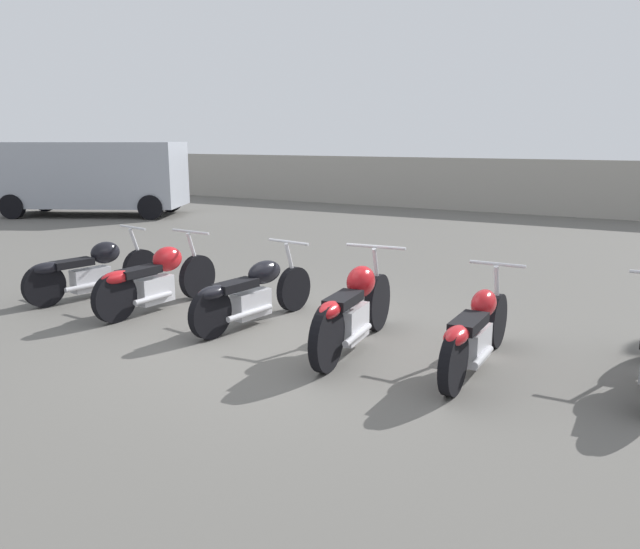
{
  "coord_description": "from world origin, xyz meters",
  "views": [
    {
      "loc": [
        3.64,
        -5.67,
        2.25
      ],
      "look_at": [
        0.0,
        0.66,
        0.65
      ],
      "focal_mm": 35.0,
      "sensor_mm": 36.0,
      "label": 1
    }
  ],
  "objects_px": {
    "motorcycle_slot_0": "(92,270)",
    "parked_van": "(93,175)",
    "motorcycle_slot_2": "(252,293)",
    "motorcycle_slot_3": "(354,309)",
    "motorcycle_slot_4": "(476,332)",
    "motorcycle_slot_1": "(156,279)"
  },
  "relations": [
    {
      "from": "motorcycle_slot_0",
      "to": "motorcycle_slot_1",
      "type": "height_order",
      "value": "motorcycle_slot_1"
    },
    {
      "from": "motorcycle_slot_2",
      "to": "parked_van",
      "type": "height_order",
      "value": "parked_van"
    },
    {
      "from": "motorcycle_slot_3",
      "to": "motorcycle_slot_4",
      "type": "relative_size",
      "value": 1.03
    },
    {
      "from": "motorcycle_slot_1",
      "to": "motorcycle_slot_2",
      "type": "distance_m",
      "value": 1.5
    },
    {
      "from": "motorcycle_slot_3",
      "to": "motorcycle_slot_4",
      "type": "bearing_deg",
      "value": -3.96
    },
    {
      "from": "motorcycle_slot_0",
      "to": "motorcycle_slot_3",
      "type": "xyz_separation_m",
      "value": [
        4.31,
        -0.18,
        0.05
      ]
    },
    {
      "from": "motorcycle_slot_0",
      "to": "motorcycle_slot_2",
      "type": "xyz_separation_m",
      "value": [
        2.81,
        0.04,
        0.0
      ]
    },
    {
      "from": "motorcycle_slot_1",
      "to": "parked_van",
      "type": "height_order",
      "value": "parked_van"
    },
    {
      "from": "motorcycle_slot_2",
      "to": "motorcycle_slot_4",
      "type": "distance_m",
      "value": 2.82
    },
    {
      "from": "motorcycle_slot_1",
      "to": "motorcycle_slot_3",
      "type": "relative_size",
      "value": 0.95
    },
    {
      "from": "motorcycle_slot_1",
      "to": "motorcycle_slot_4",
      "type": "xyz_separation_m",
      "value": [
        4.31,
        -0.08,
        -0.04
      ]
    },
    {
      "from": "motorcycle_slot_2",
      "to": "motorcycle_slot_1",
      "type": "bearing_deg",
      "value": -169.05
    },
    {
      "from": "motorcycle_slot_3",
      "to": "motorcycle_slot_4",
      "type": "distance_m",
      "value": 1.32
    },
    {
      "from": "motorcycle_slot_0",
      "to": "motorcycle_slot_1",
      "type": "distance_m",
      "value": 1.32
    },
    {
      "from": "motorcycle_slot_4",
      "to": "parked_van",
      "type": "xyz_separation_m",
      "value": [
        -13.55,
        7.01,
        0.8
      ]
    },
    {
      "from": "motorcycle_slot_2",
      "to": "motorcycle_slot_3",
      "type": "xyz_separation_m",
      "value": [
        1.5,
        -0.22,
        0.05
      ]
    },
    {
      "from": "motorcycle_slot_1",
      "to": "motorcycle_slot_3",
      "type": "distance_m",
      "value": 2.99
    },
    {
      "from": "motorcycle_slot_4",
      "to": "motorcycle_slot_3",
      "type": "bearing_deg",
      "value": -178.72
    },
    {
      "from": "motorcycle_slot_1",
      "to": "motorcycle_slot_2",
      "type": "bearing_deg",
      "value": 7.61
    },
    {
      "from": "motorcycle_slot_0",
      "to": "motorcycle_slot_4",
      "type": "xyz_separation_m",
      "value": [
        5.63,
        -0.14,
        -0.01
      ]
    },
    {
      "from": "motorcycle_slot_0",
      "to": "parked_van",
      "type": "distance_m",
      "value": 10.51
    },
    {
      "from": "motorcycle_slot_1",
      "to": "parked_van",
      "type": "xyz_separation_m",
      "value": [
        -9.24,
        6.93,
        0.77
      ]
    }
  ]
}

